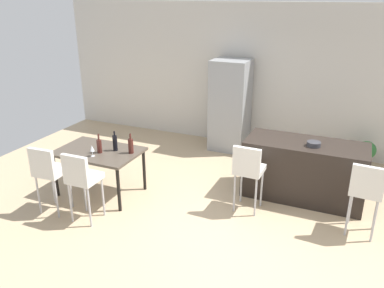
% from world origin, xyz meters
% --- Properties ---
extents(ground_plane, '(10.00, 10.00, 0.00)m').
position_xyz_m(ground_plane, '(0.00, 0.00, 0.00)').
color(ground_plane, tan).
extents(back_wall, '(10.00, 0.12, 2.90)m').
position_xyz_m(back_wall, '(0.00, 3.12, 1.45)').
color(back_wall, beige).
rests_on(back_wall, ground_plane).
extents(kitchen_island, '(1.82, 0.78, 0.92)m').
position_xyz_m(kitchen_island, '(0.75, 1.14, 0.46)').
color(kitchen_island, black).
rests_on(kitchen_island, ground_plane).
extents(bar_chair_left, '(0.41, 0.41, 1.05)m').
position_xyz_m(bar_chair_left, '(0.06, 0.37, 0.70)').
color(bar_chair_left, silver).
rests_on(bar_chair_left, ground_plane).
extents(bar_chair_middle, '(0.43, 0.43, 1.05)m').
position_xyz_m(bar_chair_middle, '(1.63, 0.37, 0.70)').
color(bar_chair_middle, silver).
rests_on(bar_chair_middle, ground_plane).
extents(dining_table, '(1.30, 0.86, 0.74)m').
position_xyz_m(dining_table, '(-2.25, -0.02, 0.67)').
color(dining_table, '#4C4238').
rests_on(dining_table, ground_plane).
extents(dining_chair_near, '(0.42, 0.42, 1.05)m').
position_xyz_m(dining_chair_near, '(-2.54, -0.82, 0.70)').
color(dining_chair_near, silver).
rests_on(dining_chair_near, ground_plane).
extents(dining_chair_far, '(0.40, 0.40, 1.05)m').
position_xyz_m(dining_chair_far, '(-1.96, -0.82, 0.70)').
color(dining_chair_far, silver).
rests_on(dining_chair_far, ground_plane).
extents(wine_bottle_middle, '(0.08, 0.08, 0.31)m').
position_xyz_m(wine_bottle_middle, '(-2.18, -0.09, 0.85)').
color(wine_bottle_middle, '#471E19').
rests_on(wine_bottle_middle, dining_table).
extents(wine_bottle_corner, '(0.07, 0.07, 0.32)m').
position_xyz_m(wine_bottle_corner, '(-2.01, 0.08, 0.87)').
color(wine_bottle_corner, black).
rests_on(wine_bottle_corner, dining_table).
extents(wine_bottle_inner, '(0.08, 0.08, 0.32)m').
position_xyz_m(wine_bottle_inner, '(-1.73, 0.09, 0.86)').
color(wine_bottle_inner, '#471E19').
rests_on(wine_bottle_inner, dining_table).
extents(wine_glass_left, '(0.07, 0.07, 0.17)m').
position_xyz_m(wine_glass_left, '(-2.20, -0.25, 0.86)').
color(wine_glass_left, silver).
rests_on(wine_glass_left, dining_table).
extents(refrigerator, '(0.72, 0.68, 1.84)m').
position_xyz_m(refrigerator, '(-0.98, 2.68, 0.92)').
color(refrigerator, '#939699').
rests_on(refrigerator, ground_plane).
extents(fruit_bowl, '(0.20, 0.20, 0.07)m').
position_xyz_m(fruit_bowl, '(0.86, 1.03, 0.96)').
color(fruit_bowl, '#333338').
rests_on(fruit_bowl, kitchen_island).
extents(potted_plant, '(0.33, 0.33, 0.54)m').
position_xyz_m(potted_plant, '(1.66, 2.67, 0.30)').
color(potted_plant, '#996B4C').
rests_on(potted_plant, ground_plane).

